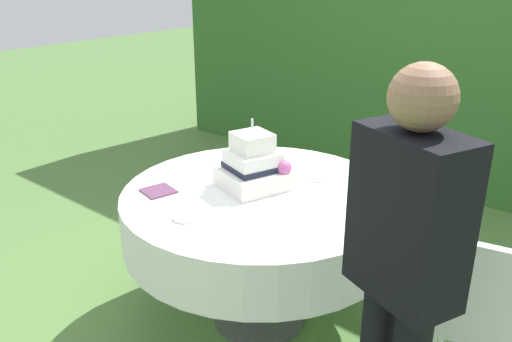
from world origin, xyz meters
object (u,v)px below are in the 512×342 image
Objects in this scene: wedding_cake at (253,167)px; serving_plate_far at (185,218)px; garden_chair at (482,312)px; standing_person at (402,272)px; cake_table at (260,215)px; serving_plate_near at (320,177)px; napkin_stack at (158,191)px.

serving_plate_far is at bearing -90.71° from wedding_cake.
standing_person is (-0.14, -0.52, 0.39)m from garden_chair.
wedding_cake is 0.49m from serving_plate_far.
cake_table is at bearing -22.31° from wedding_cake.
serving_plate_near is at bearing 162.74° from garden_chair.
garden_chair is (0.99, -0.31, -0.23)m from serving_plate_near.
garden_chair reaches higher than cake_table.
serving_plate_far is 0.12× the size of garden_chair.
wedding_cake is at bearing -122.06° from serving_plate_near.
napkin_stack is 0.17× the size of garden_chair.
wedding_cake is at bearing 153.98° from standing_person.
serving_plate_far is (-0.07, -0.45, 0.14)m from cake_table.
wedding_cake is 3.48× the size of serving_plate_far.
standing_person reaches higher than serving_plate_far.
garden_chair is 0.56× the size of standing_person.
standing_person is at bearing -1.89° from serving_plate_far.
napkin_stack is (-0.39, -0.33, 0.14)m from cake_table.
napkin_stack is at bearing -140.30° from cake_table.
serving_plate_far reaches higher than cake_table.
garden_chair is at bearing 0.50° from wedding_cake.
serving_plate_near reaches higher than cake_table.
standing_person is at bearing -44.33° from serving_plate_near.
wedding_cake is 1.23m from garden_chair.
wedding_cake reaches higher than napkin_stack.
cake_table is 0.25m from wedding_cake.
standing_person reaches higher than garden_chair.
garden_chair reaches higher than serving_plate_far.
wedding_cake is (-0.06, 0.03, 0.24)m from cake_table.
cake_table is 12.71× the size of serving_plate_far.
cake_table is 3.66× the size of wedding_cake.
wedding_cake is 2.71× the size of serving_plate_near.
serving_plate_near is 1.28× the size of serving_plate_far.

